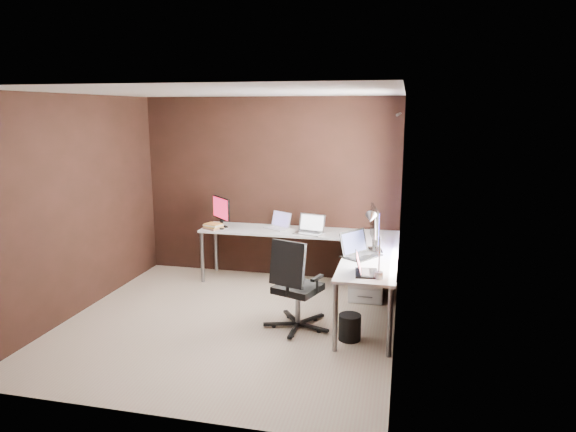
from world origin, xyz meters
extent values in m
cube|color=#B7A98E|center=(0.00, 0.00, 0.00)|extent=(3.60, 3.60, 0.00)
cube|color=white|center=(0.00, 0.00, 2.50)|extent=(3.60, 3.60, 0.00)
cube|color=black|center=(0.00, 1.80, 1.25)|extent=(3.60, 0.00, 2.50)
cube|color=black|center=(0.00, -1.80, 1.25)|extent=(3.60, 0.00, 2.50)
cube|color=black|center=(-1.80, 0.00, 1.25)|extent=(0.00, 3.60, 2.50)
cube|color=black|center=(1.80, 0.00, 1.25)|extent=(0.00, 3.60, 2.50)
cube|color=white|center=(1.79, 0.35, 1.45)|extent=(0.00, 1.00, 1.30)
cube|color=orange|center=(1.75, -0.38, 1.25)|extent=(0.01, 0.35, 2.00)
cube|color=orange|center=(1.75, 1.07, 1.25)|extent=(0.01, 0.35, 2.00)
cylinder|color=slate|center=(1.75, 0.35, 2.28)|extent=(0.02, 1.90, 0.02)
cube|color=white|center=(0.48, 1.50, 0.71)|extent=(2.65, 0.60, 0.03)
cube|color=white|center=(1.50, 0.38, 0.71)|extent=(0.60, 1.65, 0.03)
cylinder|color=slate|center=(-0.81, 1.24, 0.35)|extent=(0.05, 0.05, 0.70)
cylinder|color=slate|center=(-0.81, 1.76, 0.35)|extent=(0.05, 0.05, 0.70)
cylinder|color=slate|center=(1.24, -0.41, 0.35)|extent=(0.05, 0.05, 0.70)
cylinder|color=slate|center=(1.76, -0.41, 0.35)|extent=(0.05, 0.05, 0.70)
cylinder|color=slate|center=(1.76, 1.76, 0.35)|extent=(0.05, 0.05, 0.70)
cube|color=white|center=(1.43, 1.15, 0.30)|extent=(0.42, 0.50, 0.60)
cube|color=black|center=(-0.63, 1.49, 0.74)|extent=(0.24, 0.24, 0.01)
cube|color=black|center=(-0.61, 1.50, 0.79)|extent=(0.05, 0.05, 0.10)
cube|color=black|center=(-0.61, 1.50, 0.99)|extent=(0.36, 0.35, 0.31)
cube|color=#E01841|center=(-0.62, 1.49, 0.99)|extent=(0.32, 0.32, 0.28)
cube|color=black|center=(1.54, 0.74, 0.74)|extent=(0.19, 0.26, 0.01)
cube|color=black|center=(1.52, 0.74, 0.80)|extent=(0.04, 0.06, 0.11)
cube|color=black|center=(1.52, 0.74, 1.04)|extent=(0.13, 0.62, 0.39)
cube|color=#1C18C2|center=(1.53, 0.74, 1.04)|extent=(0.11, 0.58, 0.36)
cube|color=white|center=(0.17, 1.55, 0.74)|extent=(0.40, 0.36, 0.02)
cube|color=white|center=(0.21, 1.63, 0.85)|extent=(0.32, 0.22, 0.21)
cube|color=#6B5DAA|center=(0.21, 1.62, 0.85)|extent=(0.28, 0.19, 0.18)
cube|color=silver|center=(0.64, 1.37, 0.74)|extent=(0.41, 0.33, 0.02)
cube|color=silver|center=(0.67, 1.47, 0.86)|extent=(0.37, 0.15, 0.23)
cube|color=white|center=(0.66, 1.46, 0.86)|extent=(0.32, 0.13, 0.19)
cube|color=black|center=(1.40, 0.45, 0.74)|extent=(0.48, 0.51, 0.02)
cube|color=black|center=(1.31, 0.51, 0.87)|extent=(0.30, 0.39, 0.26)
cube|color=#181A32|center=(1.32, 0.51, 0.87)|extent=(0.26, 0.34, 0.22)
cube|color=black|center=(1.51, -0.15, 0.74)|extent=(0.25, 0.33, 0.02)
cube|color=black|center=(1.43, -0.16, 0.84)|extent=(0.09, 0.32, 0.20)
cube|color=#D25B6D|center=(1.43, -0.16, 0.84)|extent=(0.08, 0.28, 0.17)
cube|color=#966851|center=(-0.68, 1.35, 0.74)|extent=(0.30, 0.28, 0.02)
cube|color=gold|center=(-0.68, 1.35, 0.76)|extent=(0.27, 0.25, 0.02)
cube|color=beige|center=(-0.68, 1.35, 0.78)|extent=(0.28, 0.25, 0.02)
cube|color=gold|center=(-0.68, 1.35, 0.80)|extent=(0.25, 0.22, 0.01)
ellipsoid|color=black|center=(-0.55, 1.32, 0.75)|extent=(0.09, 0.06, 0.03)
ellipsoid|color=black|center=(1.09, 1.33, 0.75)|extent=(0.09, 0.08, 0.03)
cylinder|color=slate|center=(1.63, -0.27, 0.76)|extent=(0.09, 0.09, 0.07)
cylinder|color=slate|center=(1.63, -0.27, 0.97)|extent=(0.02, 0.02, 0.35)
cylinder|color=slate|center=(1.58, -0.24, 1.21)|extent=(0.02, 0.19, 0.26)
cone|color=slate|center=(1.53, -0.17, 1.30)|extent=(0.11, 0.14, 0.14)
cylinder|color=slate|center=(0.77, 0.07, 0.23)|extent=(0.06, 0.06, 0.36)
cube|color=black|center=(0.77, 0.07, 0.44)|extent=(0.55, 0.55, 0.08)
cube|color=black|center=(0.70, -0.12, 0.77)|extent=(0.41, 0.24, 0.47)
cylinder|color=black|center=(1.35, -0.12, 0.13)|extent=(0.27, 0.27, 0.27)
camera|label=1|loc=(1.84, -5.06, 2.33)|focal=32.00mm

